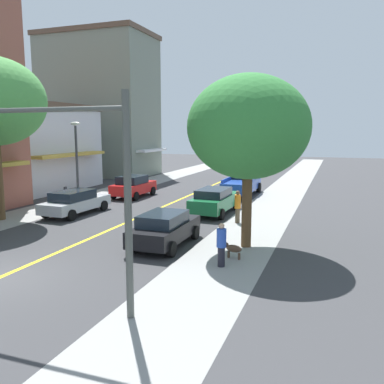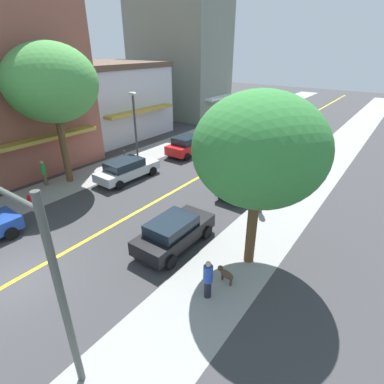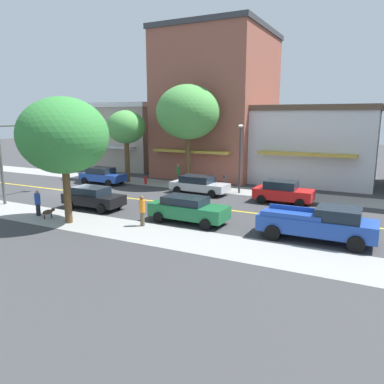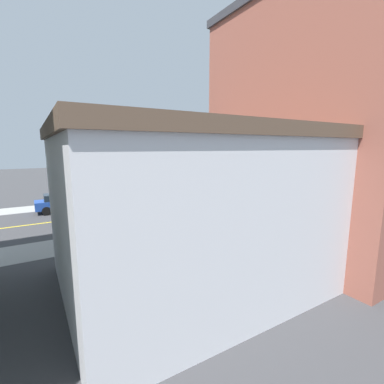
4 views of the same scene
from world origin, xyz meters
TOP-DOWN VIEW (x-y plane):
  - sidewalk_right at (6.74, 0.00)m, footprint 3.37×126.00m
  - tan_rowhouse at (-14.71, 17.32)m, footprint 10.63×11.00m
  - pale_office_building at (-14.72, 29.89)m, footprint 13.03×7.61m
  - street_tree_left_near at (7.17, 6.81)m, footprint 5.14×5.14m
  - parking_meter at (-5.77, 11.50)m, footprint 0.12×0.18m
  - traffic_light_mast at (3.76, -0.90)m, footprint 5.94×0.32m
  - street_lamp at (-5.74, 12.83)m, footprint 0.70×0.36m
  - red_sedan_left_curb at (-3.72, 16.92)m, footprint 2.11×4.20m
  - green_sedan_right_curb at (3.85, 13.10)m, footprint 2.12×4.77m
  - silver_sedan_left_curb at (-3.95, 10.00)m, footprint 2.17×4.81m
  - black_sedan_right_curb at (3.79, 5.72)m, footprint 2.02×4.28m
  - blue_pickup_truck at (3.84, 20.64)m, footprint 2.27×5.79m
  - pedestrian_blue_shirt at (6.87, 3.90)m, footprint 0.36×0.36m
  - pedestrian_orange_shirt at (5.75, 11.12)m, footprint 0.34×0.34m
  - small_dog at (7.03, 4.99)m, footprint 0.83×0.44m

SIDE VIEW (x-z plane):
  - sidewalk_right at x=6.74m, z-range 0.00..0.01m
  - small_dog at x=7.03m, z-range 0.10..0.71m
  - silver_sedan_left_curb at x=-3.95m, z-range 0.04..1.51m
  - black_sedan_right_curb at x=3.79m, z-range 0.04..1.53m
  - green_sedan_right_curb at x=3.85m, z-range 0.04..1.60m
  - red_sedan_left_curb at x=-3.72m, z-range 0.03..1.66m
  - pedestrian_blue_shirt at x=6.87m, z-range 0.04..1.70m
  - blue_pickup_truck at x=3.84m, z-range 0.01..1.83m
  - parking_meter at x=-5.77m, z-range 0.22..1.63m
  - pedestrian_orange_shirt at x=5.75m, z-range 0.06..1.85m
  - street_lamp at x=-5.74m, z-range 0.73..6.31m
  - tan_rowhouse at x=-14.71m, z-range 0.01..7.21m
  - traffic_light_mast at x=3.76m, z-range 1.09..7.12m
  - street_tree_left_near at x=7.17m, z-range 1.47..8.81m
  - pale_office_building at x=-14.72m, z-range 0.01..15.50m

